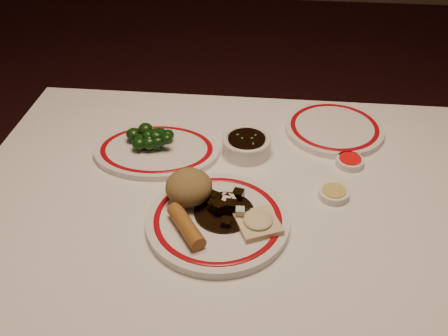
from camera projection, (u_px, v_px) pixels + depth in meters
dining_table at (242, 236)px, 1.09m from camera, size 1.20×0.90×0.75m
main_plate at (218, 221)px, 0.98m from camera, size 0.36×0.36×0.02m
rice_mound at (189, 187)px, 1.00m from camera, size 0.09×0.09×0.07m
spring_roll at (186, 226)px, 0.94m from camera, size 0.09×0.11×0.03m
fried_wonton at (258, 222)px, 0.95m from camera, size 0.10×0.10×0.02m
stirfry_heap at (225, 207)px, 0.99m from camera, size 0.12×0.12×0.03m
broccoli_plate at (157, 150)px, 1.17m from camera, size 0.31×0.27×0.02m
broccoli_pile at (152, 138)px, 1.16m from camera, size 0.12×0.08×0.05m
soy_bowl at (246, 146)px, 1.17m from camera, size 0.11×0.11×0.04m
sweet_sour_dish at (350, 162)px, 1.14m from camera, size 0.06×0.06×0.02m
mustard_dish at (334, 194)px, 1.05m from camera, size 0.06×0.06×0.02m
far_plate at (334, 128)px, 1.25m from camera, size 0.31×0.31×0.02m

